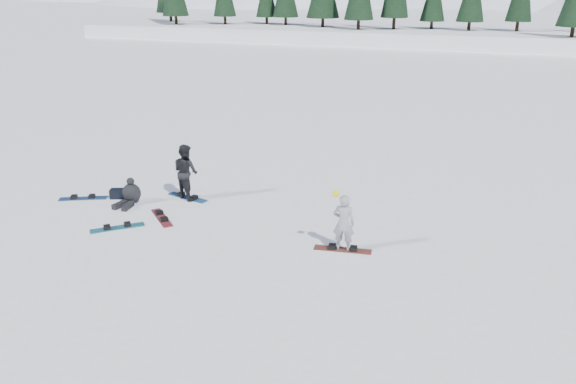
# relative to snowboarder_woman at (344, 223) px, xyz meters

# --- Properties ---
(ground) EXTENTS (420.00, 420.00, 0.00)m
(ground) POSITION_rel_snowboarder_woman_xyz_m (-1.87, -0.32, -0.79)
(ground) COLOR white
(ground) RESTS_ON ground
(alpine_backdrop) EXTENTS (412.50, 227.00, 53.20)m
(alpine_backdrop) POSITION_rel_snowboarder_woman_xyz_m (-13.60, 188.86, -14.76)
(alpine_backdrop) COLOR white
(alpine_backdrop) RESTS_ON ground
(snowboarder_woman) EXTENTS (0.59, 0.42, 1.69)m
(snowboarder_woman) POSITION_rel_snowboarder_woman_xyz_m (0.00, 0.00, 0.00)
(snowboarder_woman) COLOR #ABAAAF
(snowboarder_woman) RESTS_ON ground
(snowboarder_man) EXTENTS (1.07, 0.97, 1.79)m
(snowboarder_man) POSITION_rel_snowboarder_woman_xyz_m (-5.71, 1.93, 0.11)
(snowboarder_man) COLOR black
(snowboarder_man) RESTS_ON ground
(seated_rider) EXTENTS (0.61, 0.99, 0.84)m
(seated_rider) POSITION_rel_snowboarder_woman_xyz_m (-7.12, 0.89, -0.46)
(seated_rider) COLOR black
(seated_rider) RESTS_ON ground
(gear_bag) EXTENTS (0.53, 0.44, 0.30)m
(gear_bag) POSITION_rel_snowboarder_woman_xyz_m (-7.82, 1.15, -0.64)
(gear_bag) COLOR black
(gear_bag) RESTS_ON ground
(snowboard_woman) EXTENTS (1.52, 0.49, 0.03)m
(snowboard_woman) POSITION_rel_snowboarder_woman_xyz_m (0.00, 0.00, -0.77)
(snowboard_woman) COLOR maroon
(snowboard_woman) RESTS_ON ground
(snowboard_man) EXTENTS (1.52, 0.61, 0.03)m
(snowboard_man) POSITION_rel_snowboarder_woman_xyz_m (-5.71, 1.93, -0.77)
(snowboard_man) COLOR #1A5492
(snowboard_man) RESTS_ON ground
(snowboard_loose_b) EXTENTS (1.29, 1.23, 0.03)m
(snowboard_loose_b) POSITION_rel_snowboarder_woman_xyz_m (-5.58, 0.19, -0.77)
(snowboard_loose_b) COLOR maroon
(snowboard_loose_b) RESTS_ON ground
(snowboard_loose_c) EXTENTS (1.47, 0.92, 0.03)m
(snowboard_loose_c) POSITION_rel_snowboarder_woman_xyz_m (-8.83, 0.69, -0.77)
(snowboard_loose_c) COLOR navy
(snowboard_loose_c) RESTS_ON ground
(snowboard_loose_a) EXTENTS (1.30, 1.21, 0.03)m
(snowboard_loose_a) POSITION_rel_snowboarder_woman_xyz_m (-6.37, -0.87, -0.77)
(snowboard_loose_a) COLOR teal
(snowboard_loose_a) RESTS_ON ground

